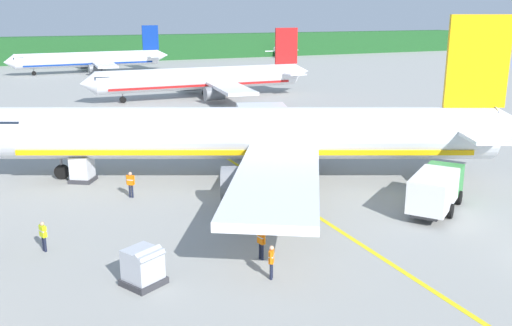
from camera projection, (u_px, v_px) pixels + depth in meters
ground at (222, 113)px, 69.64m from camera, size 240.00×320.00×0.20m
distant_treeline at (109, 49)px, 140.11m from camera, size 216.00×6.00×6.38m
airliner_foreground at (253, 135)px, 40.74m from camera, size 39.41×33.19×11.90m
airliner_mid_apron at (204, 79)px, 80.07m from camera, size 34.27×28.55×9.79m
airliner_far_taxiway at (91, 60)px, 113.61m from camera, size 32.85×27.29×9.37m
airliner_distant at (273, 49)px, 157.77m from camera, size 19.07×22.93×6.54m
service_truck_baggage at (436, 188)px, 34.61m from camera, size 6.40×5.56×2.57m
cargo_container_near at (143, 267)px, 25.26m from camera, size 2.21×2.21×1.85m
cargo_container_mid at (82, 169)px, 40.76m from camera, size 2.20×2.20×2.06m
crew_marshaller at (131, 182)px, 37.18m from camera, size 0.51×0.46×1.79m
crew_loader_left at (43, 234)px, 28.80m from camera, size 0.38×0.59×1.63m
crew_loader_right at (271, 259)px, 25.80m from camera, size 0.44×0.54×1.66m
crew_supervisor at (261, 240)px, 27.81m from camera, size 0.32×0.62×1.75m
apron_guide_line at (287, 197)px, 37.58m from camera, size 0.30×60.00×0.01m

